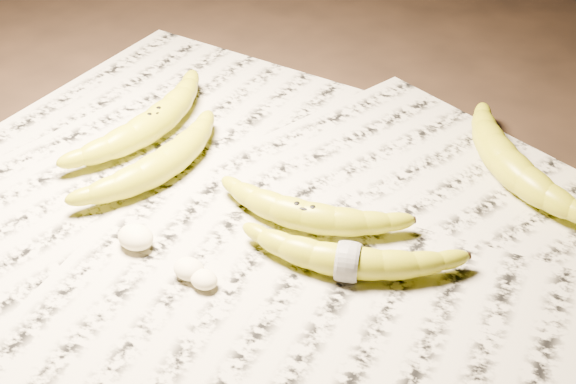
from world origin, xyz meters
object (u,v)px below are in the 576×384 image
Objects in this scene: banana_left_a at (154,121)px; banana_taped at (348,259)px; banana_upper_a at (507,160)px; banana_left_b at (163,162)px; banana_center at (305,213)px.

banana_left_a is 1.11× the size of banana_taped.
banana_upper_a is (0.39, 0.17, 0.00)m from banana_left_a.
banana_left_b is at bearing 152.88° from banana_taped.
banana_left_a reaches higher than banana_left_b.
banana_left_b is at bearing -133.54° from banana_left_a.
banana_upper_a reaches higher than banana_taped.
banana_upper_a is at bearing 52.79° from banana_taped.
banana_left_b is 0.26m from banana_taped.
banana_center is at bearing -102.43° from banana_left_a.
banana_left_a reaches higher than banana_center.
banana_upper_a is (0.14, 0.21, 0.00)m from banana_center.
banana_left_a is 0.09m from banana_left_b.
banana_upper_a is (0.06, 0.25, 0.00)m from banana_taped.
banana_taped is at bearing -66.70° from banana_upper_a.
banana_left_b is at bearing -107.42° from banana_upper_a.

